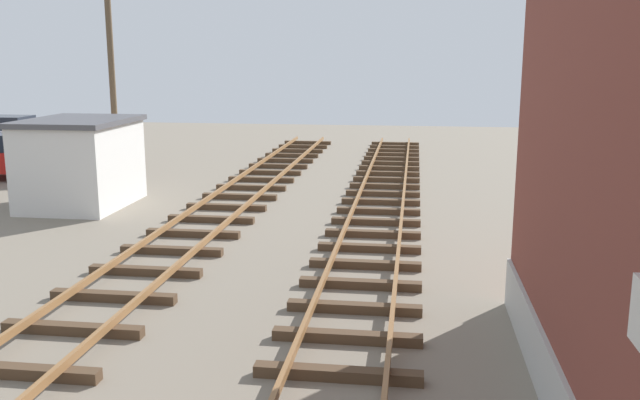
{
  "coord_description": "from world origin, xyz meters",
  "views": [
    {
      "loc": [
        2.07,
        -3.86,
        4.66
      ],
      "look_at": [
        0.34,
        8.64,
        2.02
      ],
      "focal_mm": 38.72,
      "sensor_mm": 36.0,
      "label": 1
    }
  ],
  "objects_px": {
    "control_hut": "(80,162)",
    "utility_pole_far": "(110,50)",
    "parked_car_red": "(25,156)",
    "parked_car_white": "(7,133)"
  },
  "relations": [
    {
      "from": "control_hut",
      "to": "utility_pole_far",
      "type": "distance_m",
      "value": 6.77
    },
    {
      "from": "utility_pole_far",
      "to": "parked_car_red",
      "type": "bearing_deg",
      "value": -156.66
    },
    {
      "from": "control_hut",
      "to": "utility_pole_far",
      "type": "xyz_separation_m",
      "value": [
        -1.33,
        5.63,
        3.51
      ]
    },
    {
      "from": "parked_car_red",
      "to": "parked_car_white",
      "type": "distance_m",
      "value": 8.96
    },
    {
      "from": "parked_car_red",
      "to": "parked_car_white",
      "type": "relative_size",
      "value": 1.0
    },
    {
      "from": "control_hut",
      "to": "parked_car_white",
      "type": "height_order",
      "value": "control_hut"
    },
    {
      "from": "parked_car_red",
      "to": "utility_pole_far",
      "type": "xyz_separation_m",
      "value": [
        3.12,
        1.35,
        4.0
      ]
    },
    {
      "from": "control_hut",
      "to": "utility_pole_far",
      "type": "relative_size",
      "value": 0.4
    },
    {
      "from": "parked_car_red",
      "to": "utility_pole_far",
      "type": "height_order",
      "value": "utility_pole_far"
    },
    {
      "from": "control_hut",
      "to": "parked_car_red",
      "type": "relative_size",
      "value": 0.9
    }
  ]
}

